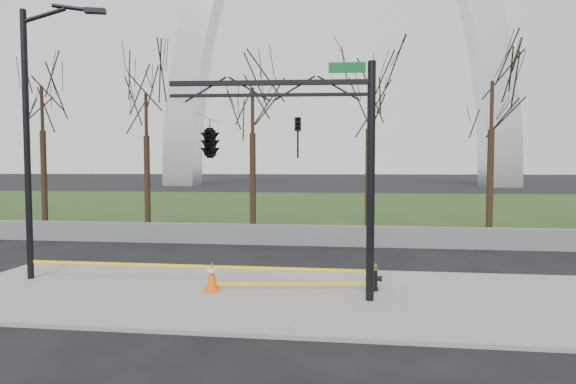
# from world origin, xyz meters

# --- Properties ---
(ground) EXTENTS (500.00, 500.00, 0.00)m
(ground) POSITION_xyz_m (0.00, 0.00, 0.00)
(ground) COLOR black
(ground) RESTS_ON ground
(sidewalk) EXTENTS (18.00, 6.00, 0.10)m
(sidewalk) POSITION_xyz_m (0.00, 0.00, 0.05)
(sidewalk) COLOR slate
(sidewalk) RESTS_ON ground
(grass_strip) EXTENTS (120.00, 40.00, 0.06)m
(grass_strip) POSITION_xyz_m (0.00, 30.00, 0.03)
(grass_strip) COLOR #223714
(grass_strip) RESTS_ON ground
(guardrail) EXTENTS (60.00, 0.30, 0.90)m
(guardrail) POSITION_xyz_m (0.00, 8.00, 0.45)
(guardrail) COLOR #59595B
(guardrail) RESTS_ON ground
(gateway_arch) EXTENTS (66.00, 6.00, 65.00)m
(gateway_arch) POSITION_xyz_m (0.00, 75.00, 32.50)
(gateway_arch) COLOR silver
(gateway_arch) RESTS_ON ground
(tree_row) EXTENTS (46.07, 4.00, 8.92)m
(tree_row) POSITION_xyz_m (0.03, 12.00, 4.46)
(tree_row) COLOR black
(tree_row) RESTS_ON ground
(fire_hydrant) EXTENTS (0.49, 0.32, 0.79)m
(fire_hydrant) POSITION_xyz_m (2.56, 0.57, 0.46)
(fire_hydrant) COLOR black
(fire_hydrant) RESTS_ON sidewalk
(traffic_cone) EXTENTS (0.51, 0.51, 0.80)m
(traffic_cone) POSITION_xyz_m (-1.75, -0.01, 0.50)
(traffic_cone) COLOR #EF570C
(traffic_cone) RESTS_ON sidewalk
(street_light) EXTENTS (2.34, 0.79, 8.21)m
(street_light) POSITION_xyz_m (-7.29, 0.70, 4.69)
(street_light) COLOR black
(street_light) RESTS_ON ground
(traffic_signal_mast) EXTENTS (5.09, 2.51, 6.00)m
(traffic_signal_mast) POSITION_xyz_m (-0.81, -0.61, 4.15)
(traffic_signal_mast) COLOR black
(traffic_signal_mast) RESTS_ON ground
(caution_tape) EXTENTS (10.07, 0.66, 0.41)m
(caution_tape) POSITION_xyz_m (-1.61, 0.51, 0.52)
(caution_tape) COLOR yellow
(caution_tape) RESTS_ON ground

